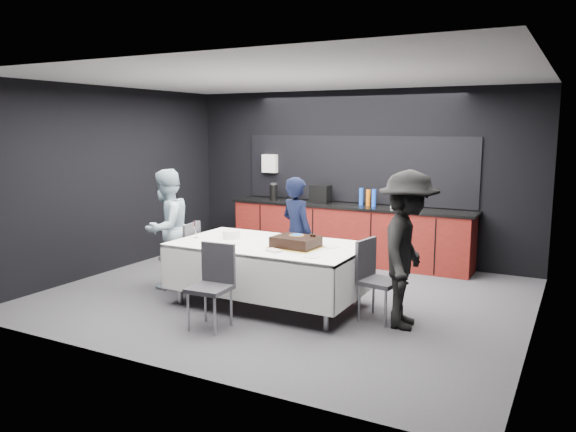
% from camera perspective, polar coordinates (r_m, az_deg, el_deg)
% --- Properties ---
extents(ground, '(6.00, 6.00, 0.00)m').
position_cam_1_polar(ground, '(7.45, -0.36, -8.11)').
color(ground, '#434348').
rests_on(ground, ground).
extents(room_shell, '(6.04, 5.04, 2.82)m').
position_cam_1_polar(room_shell, '(7.13, -0.38, 6.32)').
color(room_shell, white).
rests_on(room_shell, ground).
extents(kitchenette, '(4.10, 0.64, 2.05)m').
position_cam_1_polar(kitchenette, '(9.28, 6.06, -1.27)').
color(kitchenette, '#5D120E').
rests_on(kitchenette, ground).
extents(party_table, '(2.32, 1.32, 0.78)m').
position_cam_1_polar(party_table, '(6.95, -1.94, -3.91)').
color(party_table, '#99999E').
rests_on(party_table, ground).
extents(cake_assembly, '(0.58, 0.48, 0.17)m').
position_cam_1_polar(cake_assembly, '(6.66, 0.82, -2.66)').
color(cake_assembly, gold).
rests_on(cake_assembly, party_table).
extents(plate_stack, '(0.23, 0.23, 0.10)m').
position_cam_1_polar(plate_stack, '(7.25, -5.77, -1.88)').
color(plate_stack, white).
rests_on(plate_stack, party_table).
extents(loose_plate_near, '(0.22, 0.22, 0.01)m').
position_cam_1_polar(loose_plate_near, '(6.90, -5.85, -2.82)').
color(loose_plate_near, white).
rests_on(loose_plate_near, party_table).
extents(loose_plate_right_a, '(0.19, 0.19, 0.01)m').
position_cam_1_polar(loose_plate_right_a, '(6.72, 4.37, -3.12)').
color(loose_plate_right_a, white).
rests_on(loose_plate_right_a, party_table).
extents(loose_plate_right_b, '(0.19, 0.19, 0.01)m').
position_cam_1_polar(loose_plate_right_b, '(6.22, 2.42, -4.11)').
color(loose_plate_right_b, white).
rests_on(loose_plate_right_b, party_table).
extents(loose_plate_far, '(0.22, 0.22, 0.01)m').
position_cam_1_polar(loose_plate_far, '(7.12, 0.06, -2.41)').
color(loose_plate_far, white).
rests_on(loose_plate_far, party_table).
extents(fork_pile, '(0.20, 0.16, 0.03)m').
position_cam_1_polar(fork_pile, '(6.46, -1.47, -3.52)').
color(fork_pile, white).
rests_on(fork_pile, party_table).
extents(champagne_flute, '(0.06, 0.06, 0.22)m').
position_cam_1_polar(champagne_flute, '(7.32, -9.37, -0.98)').
color(champagne_flute, white).
rests_on(champagne_flute, party_table).
extents(chair_left, '(0.48, 0.48, 0.92)m').
position_cam_1_polar(chair_left, '(7.73, -10.41, -3.52)').
color(chair_left, '#2F2F34').
rests_on(chair_left, ground).
extents(chair_right, '(0.49, 0.49, 0.92)m').
position_cam_1_polar(chair_right, '(6.54, 8.71, -5.79)').
color(chair_right, '#2F2F34').
rests_on(chair_right, ground).
extents(chair_near, '(0.44, 0.44, 0.92)m').
position_cam_1_polar(chair_near, '(6.28, -7.59, -6.40)').
color(chair_near, '#2F2F34').
rests_on(chair_near, ground).
extents(person_center, '(0.66, 0.57, 1.54)m').
position_cam_1_polar(person_center, '(7.63, 0.91, -1.75)').
color(person_center, black).
rests_on(person_center, ground).
extents(person_left, '(0.67, 0.83, 1.63)m').
position_cam_1_polar(person_left, '(7.91, -12.23, -1.22)').
color(person_left, '#A0BAC9').
rests_on(person_left, ground).
extents(person_right, '(0.80, 1.20, 1.74)m').
position_cam_1_polar(person_right, '(6.27, 12.00, -3.38)').
color(person_right, black).
rests_on(person_right, ground).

